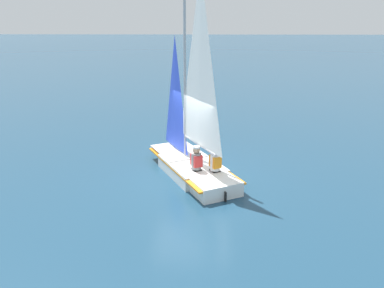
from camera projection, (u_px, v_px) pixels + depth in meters
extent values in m
plane|color=navy|center=(192.00, 174.00, 11.99)|extent=(260.00, 260.00, 0.00)
cube|color=white|center=(192.00, 168.00, 11.93)|extent=(2.34, 2.68, 0.42)
cube|color=white|center=(173.00, 153.00, 13.30)|extent=(1.15, 1.21, 0.42)
cube|color=white|center=(216.00, 187.00, 10.55)|extent=(1.54, 1.41, 0.42)
cube|color=orange|center=(192.00, 164.00, 11.88)|extent=(3.16, 4.26, 0.05)
cube|color=silver|center=(178.00, 151.00, 12.82)|extent=(2.05, 2.26, 0.04)
cylinder|color=#B7B7BC|center=(185.00, 68.00, 11.40)|extent=(0.08, 0.08, 5.76)
cylinder|color=#B7B7BC|center=(199.00, 145.00, 11.18)|extent=(1.01, 1.87, 0.07)
pyramid|color=white|center=(200.00, 61.00, 10.41)|extent=(0.94, 1.77, 4.87)
pyramid|color=blue|center=(175.00, 93.00, 12.34)|extent=(0.68, 1.26, 3.75)
cube|color=black|center=(226.00, 197.00, 10.11)|extent=(0.06, 0.08, 0.29)
cube|color=black|center=(196.00, 176.00, 11.29)|extent=(0.34, 0.36, 0.45)
cylinder|color=gray|center=(196.00, 161.00, 11.14)|extent=(0.40, 0.40, 0.50)
cube|color=red|center=(196.00, 160.00, 11.14)|extent=(0.39, 0.42, 0.35)
sphere|color=tan|center=(196.00, 150.00, 11.03)|extent=(0.22, 0.22, 0.22)
cylinder|color=white|center=(196.00, 147.00, 11.01)|extent=(0.28, 0.28, 0.06)
cube|color=black|center=(215.00, 177.00, 11.20)|extent=(0.34, 0.36, 0.45)
cylinder|color=white|center=(215.00, 162.00, 11.05)|extent=(0.40, 0.40, 0.50)
cube|color=orange|center=(215.00, 161.00, 11.05)|extent=(0.39, 0.42, 0.35)
sphere|color=brown|center=(215.00, 151.00, 10.94)|extent=(0.22, 0.22, 0.22)
cylinder|color=white|center=(215.00, 148.00, 10.92)|extent=(0.28, 0.28, 0.06)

